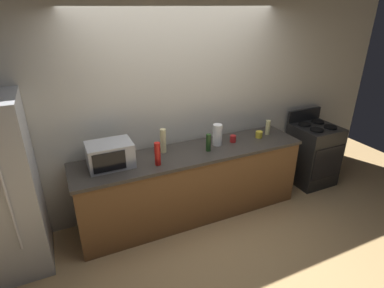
% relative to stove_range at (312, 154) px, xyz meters
% --- Properties ---
extents(ground_plane, '(8.00, 8.00, 0.00)m').
position_rel_stove_range_xyz_m(ground_plane, '(-2.00, -0.40, -0.46)').
color(ground_plane, tan).
extents(back_wall, '(6.40, 0.10, 2.70)m').
position_rel_stove_range_xyz_m(back_wall, '(-2.00, 0.41, 0.89)').
color(back_wall, beige).
rests_on(back_wall, ground_plane).
extents(counter_run, '(2.84, 0.64, 0.90)m').
position_rel_stove_range_xyz_m(counter_run, '(-2.00, 0.00, -0.01)').
color(counter_run, brown).
rests_on(counter_run, ground_plane).
extents(stove_range, '(0.60, 0.61, 1.08)m').
position_rel_stove_range_xyz_m(stove_range, '(0.00, 0.00, 0.00)').
color(stove_range, black).
rests_on(stove_range, ground_plane).
extents(microwave, '(0.48, 0.35, 0.27)m').
position_rel_stove_range_xyz_m(microwave, '(-2.95, 0.05, 0.57)').
color(microwave, '#B7BABF').
rests_on(microwave, counter_run).
extents(paper_towel_roll, '(0.12, 0.12, 0.27)m').
position_rel_stove_range_xyz_m(paper_towel_roll, '(-1.63, 0.05, 0.57)').
color(paper_towel_roll, white).
rests_on(paper_towel_roll, counter_run).
extents(bottle_hand_soap, '(0.07, 0.07, 0.29)m').
position_rel_stove_range_xyz_m(bottle_hand_soap, '(-2.31, 0.13, 0.59)').
color(bottle_hand_soap, beige).
rests_on(bottle_hand_soap, counter_run).
extents(bottle_hot_sauce, '(0.07, 0.07, 0.26)m').
position_rel_stove_range_xyz_m(bottle_hot_sauce, '(-2.48, -0.14, 0.57)').
color(bottle_hot_sauce, red).
rests_on(bottle_hot_sauce, counter_run).
extents(bottle_vinegar, '(0.06, 0.06, 0.20)m').
position_rel_stove_range_xyz_m(bottle_vinegar, '(-0.84, 0.07, 0.54)').
color(bottle_vinegar, beige).
rests_on(bottle_vinegar, counter_run).
extents(bottle_wine, '(0.06, 0.06, 0.21)m').
position_rel_stove_range_xyz_m(bottle_wine, '(-1.81, -0.06, 0.55)').
color(bottle_wine, '#1E3F19').
rests_on(bottle_wine, counter_run).
extents(mug_yellow, '(0.09, 0.09, 0.09)m').
position_rel_stove_range_xyz_m(mug_yellow, '(-1.01, 0.02, 0.48)').
color(mug_yellow, yellow).
rests_on(mug_yellow, counter_run).
extents(mug_red, '(0.08, 0.08, 0.09)m').
position_rel_stove_range_xyz_m(mug_red, '(-1.40, 0.04, 0.48)').
color(mug_red, red).
rests_on(mug_red, counter_run).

